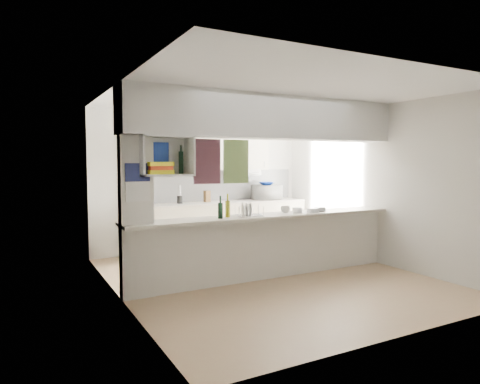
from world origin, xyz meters
TOP-DOWN VIEW (x-y plane):
  - floor at (0.00, 0.00)m, footprint 4.80×4.80m
  - ceiling at (0.00, 0.00)m, footprint 4.80×4.80m
  - wall_back at (0.00, 2.40)m, footprint 4.20×0.00m
  - wall_left at (-2.10, 0.00)m, footprint 0.00×4.80m
  - wall_right at (2.10, 0.00)m, footprint 0.00×4.80m
  - servery_partition at (-0.17, 0.00)m, footprint 4.20×0.50m
  - cubby_shelf at (-1.57, -0.06)m, footprint 0.65×0.35m
  - kitchen_run at (0.16, 2.14)m, footprint 3.60×0.63m
  - microwave at (1.28, 2.09)m, footprint 0.54×0.38m
  - bowl at (1.26, 2.08)m, footprint 0.27×0.27m
  - dish_rack at (-0.32, -0.02)m, footprint 0.42×0.36m
  - cup at (0.25, -0.07)m, footprint 0.16×0.16m
  - wine_bottles at (-0.71, -0.03)m, footprint 0.22×0.15m
  - plastic_tubs at (0.68, -0.05)m, footprint 0.57×0.23m
  - utensil_jar at (-0.54, 2.15)m, footprint 0.10×0.10m
  - knife_block at (0.01, 2.18)m, footprint 0.12×0.11m

SIDE VIEW (x-z plane):
  - floor at x=0.00m, z-range 0.00..0.00m
  - kitchen_run at x=0.16m, z-range -0.29..1.95m
  - plastic_tubs at x=0.68m, z-range 0.92..0.99m
  - cup at x=0.25m, z-range 0.94..1.04m
  - utensil_jar at x=-0.54m, z-range 0.92..1.06m
  - dish_rack at x=-0.32m, z-range 0.90..1.10m
  - knife_block at x=0.01m, z-range 0.92..1.14m
  - wine_bottles at x=-0.71m, z-range 0.88..1.20m
  - microwave at x=1.28m, z-range 0.92..1.21m
  - bowl at x=1.26m, z-range 1.21..1.28m
  - wall_back at x=0.00m, z-range -0.80..3.40m
  - wall_left at x=-2.10m, z-range -1.10..3.70m
  - wall_right at x=2.10m, z-range -1.10..3.70m
  - servery_partition at x=-0.17m, z-range 0.36..2.96m
  - cubby_shelf at x=-1.57m, z-range 1.46..1.96m
  - ceiling at x=0.00m, z-range 2.60..2.60m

